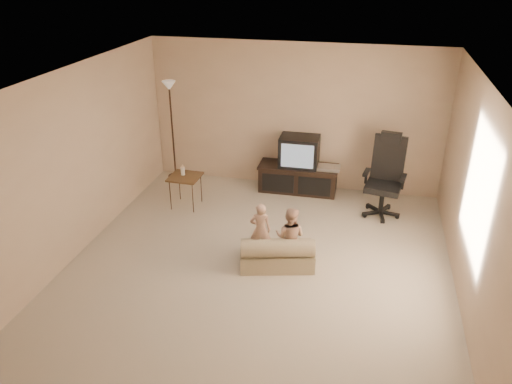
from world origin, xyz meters
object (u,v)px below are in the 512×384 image
tv_stand (299,169)px  toddler_right (290,237)px  floor_lamp (171,109)px  child_sofa (277,254)px  office_chair (384,186)px  toddler_left (260,230)px  side_table (185,177)px

tv_stand → toddler_right: (0.24, -2.30, 0.01)m
floor_lamp → child_sofa: (2.40, -2.45, -1.12)m
office_chair → floor_lamp: size_ratio=0.73×
office_chair → tv_stand: bearing=169.4°
toddler_left → floor_lamp: bearing=-55.0°
side_table → toddler_right: (1.94, -1.30, -0.10)m
side_table → child_sofa: size_ratio=0.68×
tv_stand → toddler_right: tv_stand is taller
tv_stand → office_chair: bearing=-20.8°
tv_stand → office_chair: 1.52m
side_table → floor_lamp: bearing=120.0°
side_table → toddler_right: 2.34m
tv_stand → child_sofa: tv_stand is taller
toddler_right → office_chair: bearing=-117.2°
tv_stand → side_table: tv_stand is taller
tv_stand → toddler_right: size_ratio=1.66×
floor_lamp → toddler_left: (2.12, -2.22, -0.92)m
tv_stand → office_chair: office_chair is taller
tv_stand → toddler_right: bearing=-84.7°
office_chair → child_sofa: bearing=-116.1°
floor_lamp → toddler_right: size_ratio=2.14×
side_table → toddler_right: size_ratio=0.86×
office_chair → toddler_right: (-1.19, -1.78, -0.05)m
office_chair → floor_lamp: bearing=-179.4°
side_table → floor_lamp: 1.45m
side_table → child_sofa: 2.30m
floor_lamp → child_sofa: 3.61m
office_chair → child_sofa: office_chair is taller
office_chair → child_sofa: 2.32m
tv_stand → office_chair: size_ratio=1.06×
tv_stand → floor_lamp: (-2.31, 0.06, 0.90)m
child_sofa → toddler_right: (0.15, 0.10, 0.23)m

